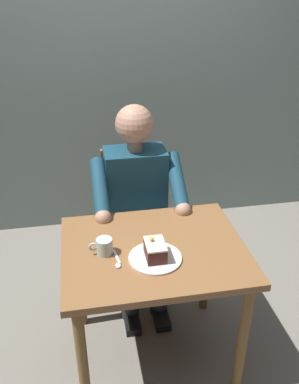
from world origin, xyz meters
TOP-DOWN VIEW (x-y plane):
  - ground_plane at (0.00, 0.00)m, footprint 14.00×14.00m
  - cafe_rear_panel at (0.00, -1.50)m, footprint 6.40×0.12m
  - dining_table at (0.00, 0.00)m, footprint 0.88×0.70m
  - chair at (0.00, -0.69)m, footprint 0.42×0.42m
  - seated_person at (-0.00, -0.52)m, footprint 0.53×0.58m
  - dessert_plate at (0.01, 0.09)m, footprint 0.25×0.25m
  - cake_slice at (0.01, 0.09)m, footprint 0.09×0.13m
  - coffee_cup at (0.24, 0.01)m, footprint 0.11×0.08m
  - dessert_spoon at (0.19, 0.08)m, footprint 0.03×0.14m

SIDE VIEW (x-z plane):
  - ground_plane at x=0.00m, z-range 0.00..0.00m
  - chair at x=0.00m, z-range 0.05..0.96m
  - dining_table at x=0.00m, z-range 0.26..0.98m
  - seated_person at x=0.00m, z-range 0.04..1.29m
  - dessert_spoon at x=0.19m, z-range 0.72..0.73m
  - dessert_plate at x=0.01m, z-range 0.72..0.73m
  - coffee_cup at x=0.24m, z-range 0.72..0.80m
  - cake_slice at x=0.01m, z-range 0.72..0.82m
  - cafe_rear_panel at x=0.00m, z-range 0.00..3.00m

